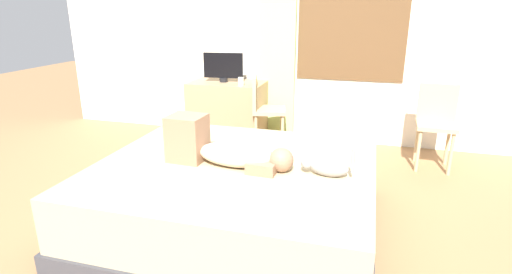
# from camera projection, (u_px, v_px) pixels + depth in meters

# --- Properties ---
(ground_plane) EXTENTS (16.00, 16.00, 0.00)m
(ground_plane) POSITION_uv_depth(u_px,v_px,m) (227.00, 237.00, 2.96)
(ground_plane) COLOR olive
(back_wall_with_window) EXTENTS (6.40, 0.14, 2.90)m
(back_wall_with_window) POSITION_uv_depth(u_px,v_px,m) (298.00, 21.00, 4.81)
(back_wall_with_window) COLOR silver
(back_wall_with_window) RESTS_ON ground
(bed) EXTENTS (2.04, 1.82, 0.52)m
(bed) POSITION_uv_depth(u_px,v_px,m) (236.00, 196.00, 3.02)
(bed) COLOR #38383D
(bed) RESTS_ON ground
(person_lying) EXTENTS (0.94, 0.30, 0.34)m
(person_lying) POSITION_uv_depth(u_px,v_px,m) (223.00, 149.00, 2.89)
(person_lying) COLOR #CCB299
(person_lying) RESTS_ON bed
(cat) EXTENTS (0.36, 0.13, 0.21)m
(cat) POSITION_uv_depth(u_px,v_px,m) (327.00, 167.00, 2.70)
(cat) COLOR gray
(cat) RESTS_ON bed
(desk) EXTENTS (0.90, 0.56, 0.74)m
(desk) POSITION_uv_depth(u_px,v_px,m) (228.00, 112.00, 4.98)
(desk) COLOR #997A56
(desk) RESTS_ON ground
(tv_monitor) EXTENTS (0.48, 0.10, 0.35)m
(tv_monitor) POSITION_uv_depth(u_px,v_px,m) (223.00, 67.00, 4.82)
(tv_monitor) COLOR black
(tv_monitor) RESTS_ON desk
(cup) EXTENTS (0.07, 0.07, 0.09)m
(cup) POSITION_uv_depth(u_px,v_px,m) (241.00, 82.00, 4.65)
(cup) COLOR white
(cup) RESTS_ON desk
(chair_by_desk) EXTENTS (0.46, 0.46, 0.86)m
(chair_by_desk) POSITION_uv_depth(u_px,v_px,m) (263.00, 106.00, 4.67)
(chair_by_desk) COLOR tan
(chair_by_desk) RESTS_ON ground
(chair_spare) EXTENTS (0.39, 0.39, 0.86)m
(chair_spare) POSITION_uv_depth(u_px,v_px,m) (436.00, 119.00, 4.13)
(chair_spare) COLOR tan
(chair_spare) RESTS_ON ground
(curtain_left) EXTENTS (0.44, 0.06, 2.61)m
(curtain_left) POSITION_uv_depth(u_px,v_px,m) (278.00, 33.00, 4.80)
(curtain_left) COLOR #ADCC75
(curtain_left) RESTS_ON ground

